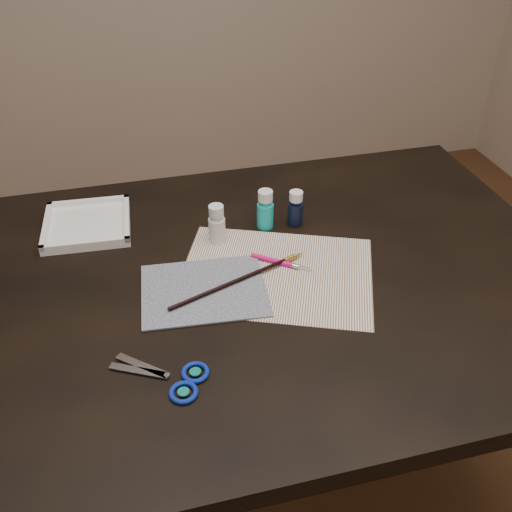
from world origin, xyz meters
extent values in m
cube|color=#422614|center=(0.00, 0.00, -0.01)|extent=(3.50, 3.50, 0.02)
cube|color=black|center=(0.00, 0.00, 0.38)|extent=(1.30, 0.90, 0.75)
cube|color=white|center=(0.04, 0.00, 0.75)|extent=(0.46, 0.41, 0.00)
cube|color=#101734|center=(-0.11, -0.02, 0.75)|extent=(0.25, 0.21, 0.00)
cylinder|color=white|center=(-0.05, 0.14, 0.79)|extent=(0.04, 0.04, 0.09)
cylinder|color=#18B3B5|center=(0.06, 0.17, 0.79)|extent=(0.04, 0.04, 0.09)
cylinder|color=black|center=(0.13, 0.16, 0.79)|extent=(0.04, 0.04, 0.08)
cube|color=white|center=(-0.32, 0.26, 0.76)|extent=(0.20, 0.20, 0.02)
camera|label=1|loc=(-0.22, -0.86, 1.46)|focal=40.00mm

